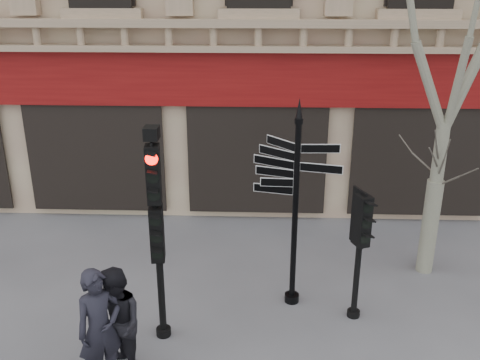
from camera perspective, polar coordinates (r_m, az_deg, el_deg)
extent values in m
plane|color=#56565B|center=(9.55, 1.43, -16.61)|extent=(80.00, 80.00, 0.00)
cube|color=#660A0B|center=(12.66, 1.92, 10.79)|extent=(28.00, 0.25, 1.30)
cube|color=#927F5F|center=(12.29, 1.97, 15.06)|extent=(28.00, 0.35, 0.74)
cylinder|color=black|center=(9.68, 5.88, -4.07)|extent=(0.11, 0.11, 3.50)
cylinder|color=black|center=(10.49, 5.54, -12.38)|extent=(0.27, 0.27, 0.16)
cone|color=black|center=(9.02, 6.35, 7.66)|extent=(0.12, 0.12, 0.35)
cylinder|color=black|center=(8.82, -8.69, -7.09)|extent=(0.12, 0.12, 3.42)
cylinder|color=black|center=(9.70, -8.15, -15.70)|extent=(0.25, 0.25, 0.14)
cube|color=black|center=(8.70, -8.78, -5.52)|extent=(0.44, 0.34, 0.93)
cube|color=black|center=(8.31, -9.16, 0.71)|extent=(0.44, 0.34, 0.93)
sphere|color=#FF0C05|center=(8.23, -9.26, 2.34)|extent=(0.20, 0.20, 0.20)
cube|color=black|center=(8.11, -9.42, 4.96)|extent=(0.25, 0.30, 0.20)
cylinder|color=black|center=(9.67, 12.50, -8.12)|extent=(0.12, 0.12, 2.41)
cylinder|color=black|center=(10.26, 12.00, -13.68)|extent=(0.25, 0.25, 0.13)
cube|color=black|center=(9.34, 12.85, -4.11)|extent=(0.48, 0.42, 0.91)
cylinder|color=#9C977F|center=(11.66, 19.57, -4.72)|extent=(0.33, 0.33, 2.03)
cylinder|color=#9C977F|center=(11.10, 20.54, 2.61)|extent=(0.26, 0.26, 1.29)
imported|color=black|center=(8.40, -14.70, -15.10)|extent=(0.84, 0.80, 1.94)
imported|color=black|center=(8.54, -13.01, -14.76)|extent=(1.08, 1.12, 1.82)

